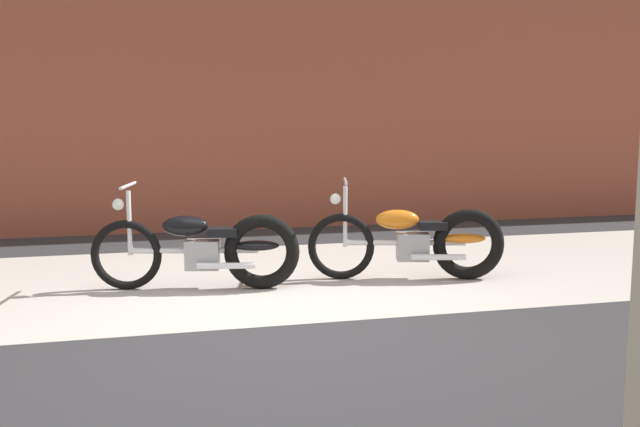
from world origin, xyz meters
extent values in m
plane|color=#2D2D30|center=(0.00, 0.00, 0.00)|extent=(80.00, 80.00, 0.00)
cube|color=#B2ADA3|center=(0.00, 1.75, 0.00)|extent=(36.00, 3.50, 0.01)
cube|color=brown|center=(0.00, 5.20, 3.10)|extent=(36.00, 0.50, 6.20)
torus|color=black|center=(-1.18, 1.55, 0.34)|extent=(0.68, 0.22, 0.68)
torus|color=black|center=(0.09, 1.28, 0.36)|extent=(0.74, 0.28, 0.73)
cylinder|color=silver|center=(-0.55, 1.41, 0.38)|extent=(1.22, 0.32, 0.06)
cube|color=#99999E|center=(-0.47, 1.40, 0.34)|extent=(0.36, 0.28, 0.28)
ellipsoid|color=black|center=(-0.62, 1.43, 0.62)|extent=(0.47, 0.28, 0.20)
ellipsoid|color=black|center=(0.04, 1.29, 0.42)|extent=(0.47, 0.27, 0.10)
cube|color=black|center=(-0.27, 1.35, 0.56)|extent=(0.32, 0.26, 0.08)
cylinder|color=silver|center=(-1.14, 1.55, 0.65)|extent=(0.05, 0.05, 0.62)
cylinder|color=silver|center=(-1.14, 1.55, 1.01)|extent=(0.16, 0.57, 0.03)
sphere|color=white|center=(-1.24, 1.57, 0.83)|extent=(0.11, 0.11, 0.11)
cylinder|color=silver|center=(-0.27, 1.20, 0.26)|extent=(0.55, 0.18, 0.06)
torus|color=black|center=(0.94, 1.49, 0.34)|extent=(0.68, 0.25, 0.68)
torus|color=black|center=(2.20, 1.17, 0.36)|extent=(0.74, 0.31, 0.73)
cylinder|color=silver|center=(1.57, 1.33, 0.38)|extent=(1.21, 0.36, 0.06)
cube|color=#99999E|center=(1.65, 1.31, 0.34)|extent=(0.36, 0.29, 0.28)
ellipsoid|color=orange|center=(1.50, 1.35, 0.62)|extent=(0.47, 0.29, 0.20)
ellipsoid|color=orange|center=(2.16, 1.18, 0.42)|extent=(0.47, 0.28, 0.10)
cube|color=black|center=(1.85, 1.26, 0.56)|extent=(0.32, 0.26, 0.08)
cylinder|color=silver|center=(0.98, 1.48, 0.65)|extent=(0.05, 0.05, 0.62)
cylinder|color=silver|center=(0.98, 1.48, 1.01)|extent=(0.17, 0.57, 0.03)
sphere|color=white|center=(0.89, 1.50, 0.83)|extent=(0.11, 0.11, 0.11)
cylinder|color=silver|center=(1.85, 1.10, 0.26)|extent=(0.55, 0.19, 0.06)
camera|label=1|loc=(-1.03, -5.52, 1.67)|focal=40.65mm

